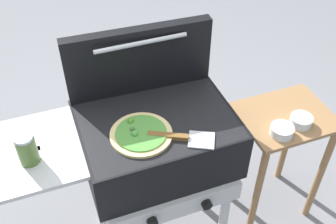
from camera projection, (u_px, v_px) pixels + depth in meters
grill at (154, 144)px, 1.76m from camera, size 0.96×0.53×0.90m
grill_lid_open at (139, 60)px, 1.72m from camera, size 0.63×0.09×0.30m
pizza_veggie at (141, 134)px, 1.59m from camera, size 0.25×0.25×0.04m
sauce_jar at (27, 149)px, 1.46m from camera, size 0.07×0.07×0.12m
spatula at (182, 138)px, 1.58m from camera, size 0.26×0.17×0.02m
prep_table at (279, 143)px, 2.10m from camera, size 0.44×0.36×0.71m
topping_bowl_near at (282, 131)px, 1.86m from camera, size 0.11×0.11×0.04m
topping_bowl_far at (301, 121)px, 1.91m from camera, size 0.10×0.10×0.04m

